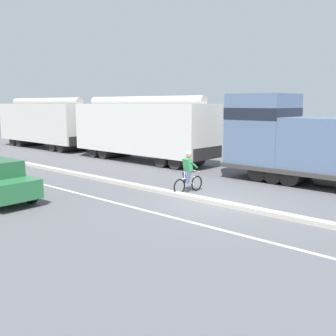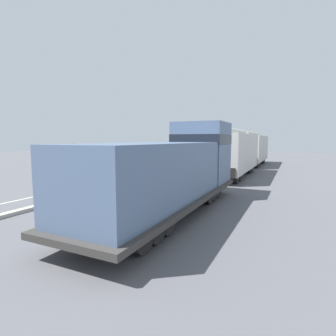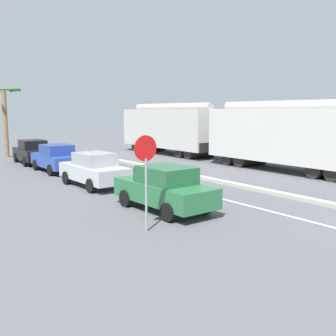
# 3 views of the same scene
# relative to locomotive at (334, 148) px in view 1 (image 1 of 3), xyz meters

# --- Properties ---
(ground_plane) EXTENTS (120.00, 120.00, 0.00)m
(ground_plane) POSITION_rel_locomotive_xyz_m (-5.97, 2.30, -1.80)
(ground_plane) COLOR #56565B
(median_curb) EXTENTS (0.36, 36.00, 0.16)m
(median_curb) POSITION_rel_locomotive_xyz_m (-5.97, 8.30, -1.72)
(median_curb) COLOR #B2AD9E
(median_curb) RESTS_ON ground
(lane_stripe) EXTENTS (0.14, 36.00, 0.01)m
(lane_stripe) POSITION_rel_locomotive_xyz_m (-8.37, 8.30, -1.79)
(lane_stripe) COLOR silver
(lane_stripe) RESTS_ON ground
(locomotive) EXTENTS (3.10, 11.61, 4.20)m
(locomotive) POSITION_rel_locomotive_xyz_m (0.00, 0.00, 0.00)
(locomotive) COLOR slate
(locomotive) RESTS_ON ground
(hopper_car_lead) EXTENTS (2.90, 10.60, 4.18)m
(hopper_car_lead) POSITION_rel_locomotive_xyz_m (0.00, 12.16, 0.28)
(hopper_car_lead) COLOR beige
(hopper_car_lead) RESTS_ON ground
(hopper_car_middle) EXTENTS (2.90, 10.60, 4.18)m
(hopper_car_middle) POSITION_rel_locomotive_xyz_m (0.00, 23.76, 0.28)
(hopper_car_middle) COLOR beige
(hopper_car_middle) RESTS_ON ground
(cyclist) EXTENTS (1.71, 0.49, 1.71)m
(cyclist) POSITION_rel_locomotive_xyz_m (-5.17, 4.16, -0.98)
(cyclist) COLOR black
(cyclist) RESTS_ON ground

